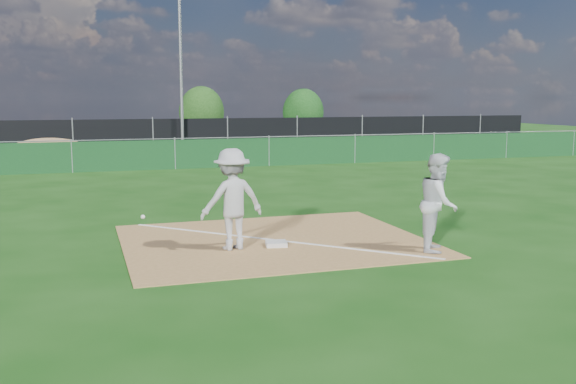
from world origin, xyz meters
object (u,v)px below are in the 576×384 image
object	(u,v)px
car_left	(22,137)
tree_right	(303,112)
light_pole	(181,76)
play_at_first	(232,199)
runner	(439,202)
car_mid	(111,135)
car_right	(256,133)
first_base	(276,244)
tree_mid	(202,112)

from	to	relation	value
car_left	tree_right	xyz separation A→B (m)	(18.72, 6.57, 1.06)
light_pole	tree_right	xyz separation A→B (m)	(10.51, 10.68, -2.17)
play_at_first	runner	size ratio (longest dim) A/B	1.29
car_mid	car_right	xyz separation A→B (m)	(8.97, 1.55, -0.09)
light_pole	tree_right	distance (m)	15.14
first_base	light_pole	bearing A→B (deg)	85.88
car_left	car_right	size ratio (longest dim) A/B	0.96
car_left	car_mid	world-z (taller)	car_mid
light_pole	runner	bearing A→B (deg)	-86.99
tree_mid	play_at_first	bearing A→B (deg)	-99.44
play_at_first	car_mid	distance (m)	26.23
light_pole	first_base	size ratio (longest dim) A/B	19.69
car_mid	tree_mid	size ratio (longest dim) A/B	1.26
light_pole	car_mid	size ratio (longest dim) A/B	1.71
light_pole	runner	xyz separation A→B (m)	(1.23, -23.46, -3.06)
car_mid	first_base	bearing A→B (deg)	168.29
tree_mid	car_left	bearing A→B (deg)	-150.14
car_right	tree_right	distance (m)	7.25
car_left	car_mid	bearing A→B (deg)	-68.93
car_right	light_pole	bearing A→B (deg)	133.58
runner	tree_right	distance (m)	35.39
runner	car_mid	distance (m)	27.88
car_right	runner	bearing A→B (deg)	169.85
car_left	light_pole	bearing A→B (deg)	-94.35
tree_mid	tree_right	xyz separation A→B (m)	(7.54, 0.15, -0.07)
light_pole	play_at_first	bearing A→B (deg)	-96.36
car_right	tree_right	bearing A→B (deg)	-46.22
play_at_first	tree_mid	distance (m)	33.18
light_pole	tree_right	size ratio (longest dim) A/B	2.24
runner	car_right	xyz separation A→B (m)	(4.26, 29.03, -0.24)
car_left	tree_mid	bearing A→B (deg)	-37.86
tree_mid	light_pole	bearing A→B (deg)	-105.74
first_base	tree_mid	xyz separation A→B (m)	(4.57, 32.73, 1.84)
tree_mid	first_base	bearing A→B (deg)	-97.94
runner	car_mid	world-z (taller)	runner
light_pole	tree_mid	world-z (taller)	light_pole
runner	car_right	bearing A→B (deg)	24.97
light_pole	car_right	size ratio (longest dim) A/B	1.70
play_at_first	car_right	distance (m)	28.88
light_pole	tree_mid	distance (m)	11.14
car_left	first_base	bearing A→B (deg)	-143.61
car_right	tree_mid	distance (m)	5.70
runner	car_right	size ratio (longest dim) A/B	0.40
runner	car_left	world-z (taller)	runner
car_mid	runner	bearing A→B (deg)	173.92
runner	play_at_first	bearing A→B (deg)	104.36
light_pole	car_right	distance (m)	8.50
first_base	tree_mid	size ratio (longest dim) A/B	0.11
play_at_first	car_left	xyz separation A→B (m)	(-5.74, 26.31, -0.21)
light_pole	first_base	bearing A→B (deg)	-94.12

